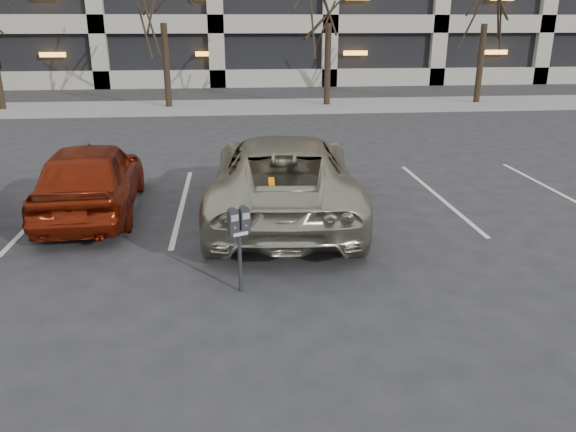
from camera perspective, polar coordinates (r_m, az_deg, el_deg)
The scene contains 6 objects.
ground at distance 9.93m, azimuth -3.60°, elevation -2.58°, with size 140.00×140.00×0.00m, color #28282B.
sidewalk at distance 25.48m, azimuth -5.13°, elevation 11.00°, with size 80.00×4.00×0.12m, color gray.
stall_lines at distance 12.14m, azimuth -10.67°, elevation 1.26°, with size 16.90×5.20×0.00m.
parking_meter at distance 7.79m, azimuth -5.00°, elevation -1.31°, with size 0.34×0.24×1.25m.
suv_silver at distance 10.98m, azimuth -0.47°, elevation 4.09°, with size 3.13×6.04×1.63m.
car_red at distance 11.81m, azimuth -19.39°, elevation 3.72°, with size 1.76×4.36×1.49m, color maroon.
Camera 1 is at (-0.31, -9.22, 3.69)m, focal length 35.00 mm.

